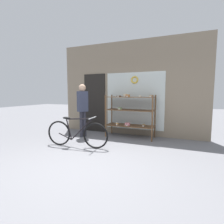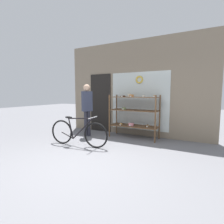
% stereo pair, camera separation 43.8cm
% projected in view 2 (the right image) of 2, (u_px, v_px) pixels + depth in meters
% --- Properties ---
extents(ground_plane, '(30.00, 30.00, 0.00)m').
position_uv_depth(ground_plane, '(80.00, 164.00, 3.49)').
color(ground_plane, slate).
extents(storefront_facade, '(5.02, 0.13, 3.15)m').
position_uv_depth(storefront_facade, '(133.00, 90.00, 5.88)').
color(storefront_facade, gray).
rests_on(storefront_facade, ground_plane).
extents(display_case, '(1.53, 0.56, 1.39)m').
position_uv_depth(display_case, '(134.00, 112.00, 5.50)').
color(display_case, brown).
rests_on(display_case, ground_plane).
extents(bicycle, '(1.72, 0.46, 0.80)m').
position_uv_depth(bicycle, '(78.00, 133.00, 4.67)').
color(bicycle, black).
rests_on(bicycle, ground_plane).
extents(pedestrian, '(0.33, 0.37, 1.70)m').
position_uv_depth(pedestrian, '(87.00, 106.00, 5.70)').
color(pedestrian, '#282833').
rests_on(pedestrian, ground_plane).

